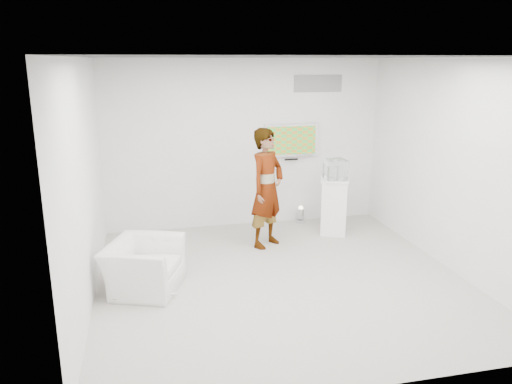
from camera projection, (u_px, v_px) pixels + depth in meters
room at (282, 174)px, 6.59m from camera, size 5.01×5.01×3.00m
tv at (291, 140)px, 9.07m from camera, size 1.00×0.08×0.60m
logo_decal at (318, 84)px, 8.95m from camera, size 0.90×0.02×0.30m
person at (267, 188)px, 8.01m from camera, size 0.84×0.81×1.94m
armchair at (144, 266)px, 6.58m from camera, size 1.18×1.25×0.65m
pedestal at (334, 206)px, 8.70m from camera, size 0.62×0.62×0.98m
floor_uplight at (301, 215)px, 9.36m from camera, size 0.23×0.23×0.30m
vitrine at (335, 169)px, 8.53m from camera, size 0.34×0.34×0.34m
console at (335, 173)px, 8.55m from camera, size 0.10×0.17×0.22m
wii_remote at (269, 138)px, 8.09m from camera, size 0.11×0.11×0.03m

